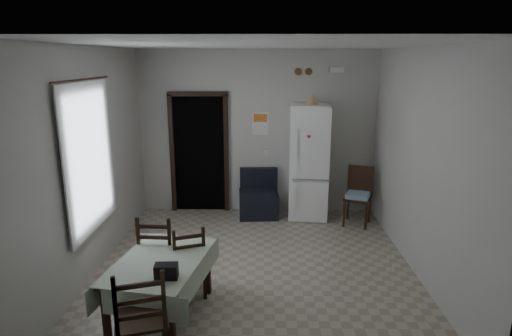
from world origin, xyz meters
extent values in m
plane|color=#A59886|center=(0.00, 0.00, 0.00)|extent=(4.50, 4.50, 0.00)
cube|color=black|center=(-1.05, 2.46, 1.05)|extent=(0.90, 0.45, 2.10)
cube|color=black|center=(-1.54, 2.22, 1.05)|extent=(0.08, 0.10, 2.18)
cube|color=black|center=(-0.56, 2.22, 1.05)|extent=(0.08, 0.10, 2.18)
cube|color=black|center=(-1.05, 2.22, 2.14)|extent=(1.06, 0.10, 0.08)
cube|color=silver|center=(-2.15, -0.20, 1.55)|extent=(0.10, 1.20, 1.60)
cube|color=white|center=(-2.04, -0.20, 1.55)|extent=(0.02, 1.45, 1.85)
cylinder|color=black|center=(-2.03, -0.20, 2.50)|extent=(0.02, 1.60, 0.02)
cube|color=white|center=(0.05, 2.24, 1.62)|extent=(0.28, 0.02, 0.40)
cube|color=orange|center=(0.05, 2.23, 1.72)|extent=(0.24, 0.01, 0.14)
cube|color=beige|center=(0.15, 2.24, 1.10)|extent=(0.08, 0.02, 0.12)
cylinder|color=brown|center=(0.70, 2.23, 2.52)|extent=(0.12, 0.03, 0.12)
cylinder|color=brown|center=(0.88, 2.23, 2.52)|extent=(0.12, 0.03, 0.12)
cube|color=white|center=(1.35, 2.21, 2.55)|extent=(0.25, 0.07, 0.09)
cone|color=tan|center=(0.91, 1.86, 2.09)|extent=(0.26, 0.26, 0.20)
cube|color=black|center=(-0.83, -1.57, 0.75)|extent=(0.23, 0.14, 0.14)
camera|label=1|loc=(0.09, -5.30, 2.74)|focal=30.00mm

